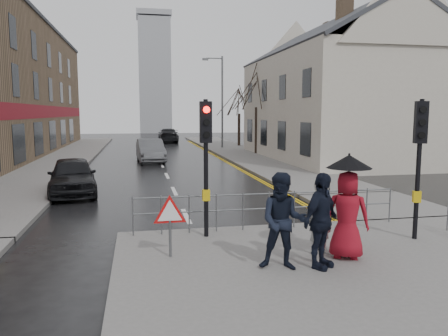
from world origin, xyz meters
name	(u,v)px	position (x,y,z in m)	size (l,w,h in m)	color
ground	(200,244)	(0.00, 0.00, 0.00)	(120.00, 120.00, 0.00)	black
near_pavement	(391,288)	(3.00, -3.50, 0.07)	(10.00, 9.00, 0.14)	#605E5B
left_pavement	(67,156)	(-6.50, 23.00, 0.07)	(4.00, 44.00, 0.14)	#605E5B
right_pavement	(235,151)	(6.50, 25.00, 0.07)	(4.00, 40.00, 0.14)	#605E5B
pavement_bridge_right	(376,206)	(6.50, 3.00, 0.07)	(4.00, 4.20, 0.14)	#605E5B
building_right_cream	(336,90)	(12.00, 18.00, 4.78)	(9.00, 16.40, 10.10)	beige
church_tower	(155,77)	(1.50, 62.00, 9.00)	(5.00, 5.00, 18.00)	#989AA0
traffic_signal_near_left	(206,144)	(0.20, 0.20, 2.46)	(0.28, 0.27, 3.40)	black
traffic_signal_near_right	(420,145)	(5.20, -1.00, 2.46)	(0.34, 0.33, 3.40)	black
guard_railing_front	(269,202)	(1.95, 0.60, 0.86)	(7.14, 0.04, 1.00)	#595B5E
warning_sign	(170,216)	(-0.80, -1.21, 1.04)	(0.80, 0.07, 1.35)	#595B5E
street_lamp	(220,96)	(5.82, 28.00, 4.71)	(1.83, 0.25, 8.00)	#595B5E
tree_near	(257,87)	(7.50, 22.00, 5.14)	(2.40, 2.40, 6.58)	#30231B
tree_far	(239,100)	(8.00, 30.00, 4.42)	(2.40, 2.40, 5.64)	#30231B
pedestrian_a	(321,216)	(2.45, -1.62, 0.98)	(0.62, 0.40, 1.69)	#B2B2AE
pedestrian_b	(283,221)	(1.33, -2.37, 1.10)	(0.94, 0.73, 1.93)	black
pedestrian_with_umbrella	(348,204)	(2.87, -2.00, 1.31)	(1.09, 0.96, 2.21)	maroon
pedestrian_d	(321,221)	(2.08, -2.45, 1.10)	(1.12, 0.47, 1.92)	black
car_parked	(72,176)	(-4.00, 7.53, 0.74)	(1.75, 4.36, 1.49)	black
car_mid	(150,151)	(-0.63, 18.60, 0.75)	(1.59, 4.55, 1.50)	#515357
car_far	(168,135)	(1.86, 37.73, 0.76)	(2.13, 5.24, 1.52)	black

